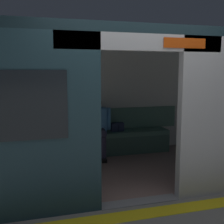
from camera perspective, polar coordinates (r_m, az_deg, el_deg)
name	(u,v)px	position (r m, az deg, el deg)	size (l,w,h in m)	color
ground_plane	(139,202)	(3.83, 5.60, -17.72)	(60.00, 60.00, 0.00)	gray
platform_edge_strip	(149,213)	(3.59, 7.45, -19.64)	(8.00, 0.24, 0.01)	yellow
train_car	(110,84)	(4.54, -0.42, 5.77)	(6.40, 2.65, 2.24)	#ADAFB5
bench_seat	(101,138)	(5.65, -2.28, -5.29)	(2.87, 0.44, 0.46)	#4C7566
person_seated	(97,123)	(5.52, -3.05, -2.16)	(0.55, 0.71, 1.19)	#4C8CC6
handbag	(117,127)	(5.78, 1.06, -3.04)	(0.26, 0.15, 0.17)	#262D4C
book	(81,132)	(5.63, -6.41, -4.13)	(0.15, 0.22, 0.03)	#33723F
grab_pole_door	(97,119)	(3.76, -3.07, -1.38)	(0.04, 0.04, 2.10)	silver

